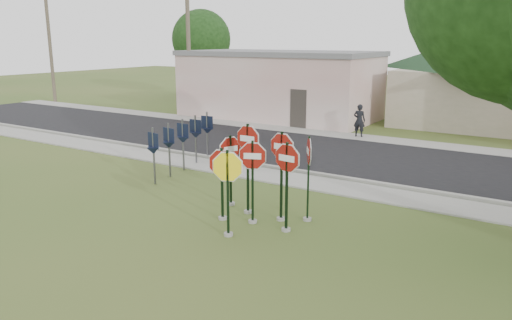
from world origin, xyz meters
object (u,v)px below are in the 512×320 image
Objects in this scene: stop_sign_center at (253,171)px; utility_pole_near at (188,38)px; pedestrian at (359,120)px; stop_sign_left at (222,175)px; stop_sign_yellow at (228,182)px.

utility_pole_near reaches higher than stop_sign_center.
stop_sign_left is at bearing 89.57° from pedestrian.
utility_pole_near is 5.71× the size of pedestrian.
stop_sign_center is 0.90m from stop_sign_left.
stop_sign_center is at bearing 15.70° from stop_sign_left.
stop_sign_center is 20.06m from utility_pole_near.
stop_sign_yellow is at bearing -90.84° from stop_sign_center.
pedestrian is at bearing 98.83° from stop_sign_center.
stop_sign_center is 1.11× the size of stop_sign_left.
stop_sign_center reaches higher than pedestrian.
stop_sign_left is 1.30× the size of pedestrian.
utility_pole_near reaches higher than stop_sign_yellow.
stop_sign_left is (-0.83, 0.88, -0.14)m from stop_sign_yellow.
utility_pole_near is at bearing 132.55° from stop_sign_yellow.
stop_sign_center is 1.02× the size of stop_sign_yellow.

